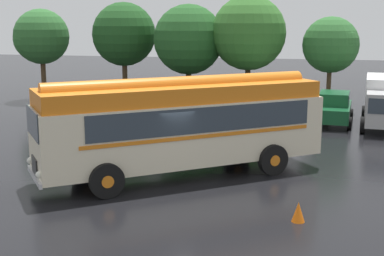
# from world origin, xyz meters

# --- Properties ---
(ground_plane) EXTENTS (120.00, 120.00, 0.00)m
(ground_plane) POSITION_xyz_m (0.00, 0.00, 0.00)
(ground_plane) COLOR black
(vintage_bus) EXTENTS (9.50, 8.06, 3.49)m
(vintage_bus) POSITION_xyz_m (0.55, 0.59, 1.89)
(vintage_bus) COLOR beige
(vintage_bus) RESTS_ON ground
(car_near_left) EXTENTS (2.41, 4.40, 1.66)m
(car_near_left) POSITION_xyz_m (-2.46, 11.65, 0.85)
(car_near_left) COLOR black
(car_near_left) RESTS_ON ground
(car_mid_left) EXTENTS (2.12, 4.28, 1.66)m
(car_mid_left) POSITION_xyz_m (0.43, 11.02, 0.85)
(car_mid_left) COLOR #144C28
(car_mid_left) RESTS_ON ground
(car_mid_right) EXTENTS (2.06, 4.25, 1.66)m
(car_mid_right) POSITION_xyz_m (2.84, 11.51, 0.85)
(car_mid_right) COLOR #B7BABF
(car_mid_right) RESTS_ON ground
(car_far_right) EXTENTS (2.24, 4.33, 1.66)m
(car_far_right) POSITION_xyz_m (6.02, 11.63, 0.85)
(car_far_right) COLOR #144C28
(car_far_right) RESTS_ON ground
(tree_far_left) EXTENTS (3.69, 3.69, 6.13)m
(tree_far_left) POSITION_xyz_m (-13.09, 16.04, 4.22)
(tree_far_left) COLOR #4C3823
(tree_far_left) RESTS_ON ground
(tree_left_of_centre) EXTENTS (4.19, 4.19, 6.55)m
(tree_left_of_centre) POSITION_xyz_m (-7.43, 17.02, 4.35)
(tree_left_of_centre) COLOR #4C3823
(tree_left_of_centre) RESTS_ON ground
(tree_centre) EXTENTS (4.36, 4.36, 6.37)m
(tree_centre) POSITION_xyz_m (-2.82, 15.80, 4.22)
(tree_centre) COLOR #4C3823
(tree_centre) RESTS_ON ground
(tree_right_of_centre) EXTENTS (4.52, 4.52, 6.86)m
(tree_right_of_centre) POSITION_xyz_m (0.95, 15.67, 4.56)
(tree_right_of_centre) COLOR #4C3823
(tree_right_of_centre) RESTS_ON ground
(tree_far_right) EXTENTS (3.32, 3.32, 5.60)m
(tree_far_right) POSITION_xyz_m (5.93, 15.88, 3.96)
(tree_far_right) COLOR #4C3823
(tree_far_right) RESTS_ON ground
(traffic_cone) EXTENTS (0.36, 0.36, 0.55)m
(traffic_cone) POSITION_xyz_m (4.67, -3.02, 0.28)
(traffic_cone) COLOR orange
(traffic_cone) RESTS_ON ground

